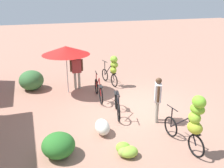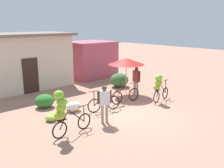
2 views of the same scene
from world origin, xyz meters
The scene contains 14 objects.
ground_plane centered at (0.00, 0.00, 0.00)m, with size 60.00×60.00×0.00m, color #A17360.
building_low centered at (-1.50, 7.47, 1.68)m, with size 6.27×3.49×3.32m.
shop_pink centered at (3.76, 7.37, 1.30)m, with size 3.20×2.80×2.59m, color #B74D60.
hedge_bush_front_left centered at (-2.17, 3.12, 0.31)m, with size 0.92×0.88×0.63m, color #2A6F28.
hedge_bush_front_right centered at (3.21, 3.61, 0.43)m, with size 1.19×1.08×0.86m, color #376A37.
market_umbrella centered at (2.31, 2.13, 1.86)m, with size 1.99×1.99×2.04m.
bicycle_leftmost centered at (-3.16, -0.25, 0.99)m, with size 1.72×0.46×1.71m.
bicycle_near_pile centered at (-0.40, 0.84, 0.35)m, with size 1.58×0.45×1.00m.
bicycle_center_loaded centered at (1.21, 1.06, 0.37)m, with size 1.75×0.25×0.97m.
bicycle_by_shop centered at (2.51, 0.01, 0.86)m, with size 1.54×0.45×1.43m.
banana_pile_on_ground centered at (-2.73, 1.43, 0.14)m, with size 0.69×0.61×0.30m.
produce_sack centered at (-1.46, 1.70, 0.22)m, with size 0.70×0.44×0.44m, color silver.
person_vendor centered at (-1.29, -0.24, 0.94)m, with size 0.53×0.35×1.54m.
person_bystander centered at (2.64, 1.66, 0.95)m, with size 0.23×0.58×1.56m.
Camera 2 is at (-7.35, -7.41, 3.89)m, focal length 40.05 mm.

